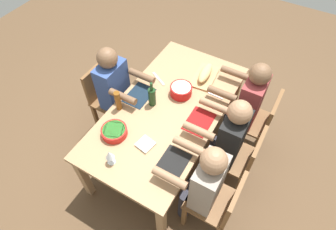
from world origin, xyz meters
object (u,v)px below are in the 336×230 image
(napkin_stack, at_px, (145,144))
(wine_glass, at_px, (110,155))
(diner_far_right, at_px, (203,182))
(beer_bottle, at_px, (118,101))
(serving_bowl_pasta, at_px, (181,90))
(serving_bowl_greens, at_px, (114,131))
(chair_near_center, at_px, (106,95))
(diner_near_center, at_px, (116,88))
(cutting_board, at_px, (205,77))
(chair_far_right, at_px, (220,202))
(chair_far_center, at_px, (241,157))
(diner_far_left, at_px, (247,101))
(dining_table, at_px, (168,113))
(bread_loaf, at_px, (205,73))
(wine_bottle, at_px, (152,96))
(chair_far_left, at_px, (258,120))
(diner_far_center, at_px, (227,137))

(napkin_stack, bearing_deg, wine_glass, -28.69)
(diner_far_right, bearing_deg, beer_bottle, -104.91)
(serving_bowl_pasta, xyz_separation_m, beer_bottle, (0.48, -0.44, 0.05))
(serving_bowl_greens, bearing_deg, chair_near_center, -133.06)
(diner_near_center, relative_size, cutting_board, 3.00)
(serving_bowl_greens, height_order, cutting_board, serving_bowl_greens)
(chair_far_right, height_order, chair_far_center, same)
(beer_bottle, bearing_deg, serving_bowl_pasta, 137.18)
(serving_bowl_pasta, bearing_deg, wine_glass, -7.89)
(diner_far_left, xyz_separation_m, cutting_board, (-0.06, -0.51, 0.05))
(diner_far_left, relative_size, cutting_board, 3.00)
(serving_bowl_pasta, bearing_deg, cutting_board, 162.32)
(dining_table, bearing_deg, diner_near_center, -90.00)
(diner_far_right, bearing_deg, serving_bowl_greens, -90.49)
(diner_near_center, height_order, bread_loaf, diner_near_center)
(wine_bottle, bearing_deg, chair_near_center, -92.35)
(chair_far_left, height_order, chair_far_center, same)
(wine_bottle, bearing_deg, napkin_stack, 24.49)
(chair_far_right, distance_m, serving_bowl_greens, 1.14)
(cutting_board, bearing_deg, wine_bottle, -25.92)
(chair_far_left, relative_size, diner_far_center, 0.71)
(chair_far_right, relative_size, wine_glass, 5.12)
(serving_bowl_pasta, relative_size, napkin_stack, 1.62)
(wine_bottle, bearing_deg, serving_bowl_pasta, 144.72)
(diner_near_center, height_order, wine_bottle, diner_near_center)
(chair_far_left, distance_m, wine_bottle, 1.19)
(bread_loaf, bearing_deg, diner_near_center, -53.03)
(chair_far_right, height_order, cutting_board, chair_far_right)
(chair_far_left, bearing_deg, dining_table, -57.60)
(chair_near_center, xyz_separation_m, wine_glass, (0.77, 0.71, 0.37))
(napkin_stack, bearing_deg, chair_far_left, 141.90)
(diner_far_center, height_order, wine_glass, diner_far_center)
(wine_bottle, bearing_deg, beer_bottle, -50.09)
(chair_far_center, relative_size, cutting_board, 2.12)
(diner_far_left, height_order, napkin_stack, diner_far_left)
(diner_near_center, bearing_deg, diner_far_right, 67.81)
(diner_far_left, distance_m, napkin_stack, 1.17)
(chair_far_left, bearing_deg, diner_far_center, -19.29)
(beer_bottle, bearing_deg, diner_far_center, 102.77)
(diner_near_center, xyz_separation_m, chair_far_right, (0.52, 1.47, -0.21))
(diner_far_right, xyz_separation_m, wine_glass, (0.25, -0.76, 0.16))
(chair_far_right, height_order, beer_bottle, beer_bottle)
(serving_bowl_pasta, bearing_deg, diner_near_center, -70.47)
(beer_bottle, bearing_deg, diner_far_right, 75.09)
(chair_near_center, distance_m, napkin_stack, 1.03)
(chair_far_right, bearing_deg, chair_near_center, -107.61)
(diner_near_center, height_order, serving_bowl_pasta, diner_near_center)
(diner_far_right, relative_size, cutting_board, 3.00)
(chair_far_right, xyz_separation_m, wine_bottle, (-0.50, -0.99, 0.37))
(wine_bottle, xyz_separation_m, beer_bottle, (0.21, -0.26, 0.00))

